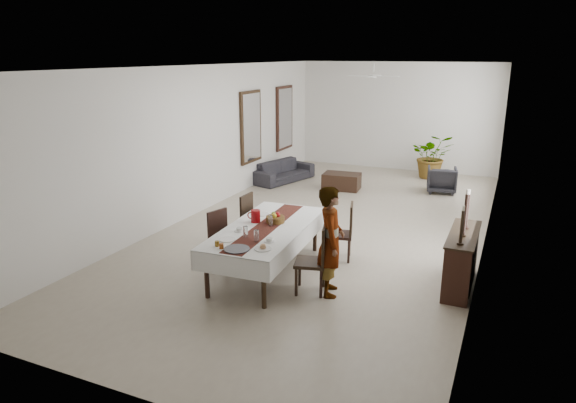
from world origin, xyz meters
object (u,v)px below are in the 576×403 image
at_px(sideboard_body, 461,261).
at_px(red_pitcher, 256,216).
at_px(woman, 331,241).
at_px(sofa, 283,171).
at_px(dining_table_top, 266,229).

bearing_deg(sideboard_body, red_pitcher, -170.07).
height_order(red_pitcher, woman, woman).
xyz_separation_m(red_pitcher, sofa, (-2.06, 5.61, -0.60)).
height_order(dining_table_top, red_pitcher, red_pitcher).
height_order(red_pitcher, sofa, red_pitcher).
bearing_deg(sideboard_body, sofa, 136.13).
bearing_deg(dining_table_top, woman, -18.10).
bearing_deg(sofa, sideboard_body, -117.44).
relative_size(red_pitcher, woman, 0.12).
distance_m(sideboard_body, sofa, 7.29).
bearing_deg(woman, sofa, 10.34).
bearing_deg(sofa, red_pitcher, -143.40).
bearing_deg(dining_table_top, red_pitcher, 149.04).
distance_m(woman, sideboard_body, 2.05).
distance_m(dining_table_top, woman, 1.24).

